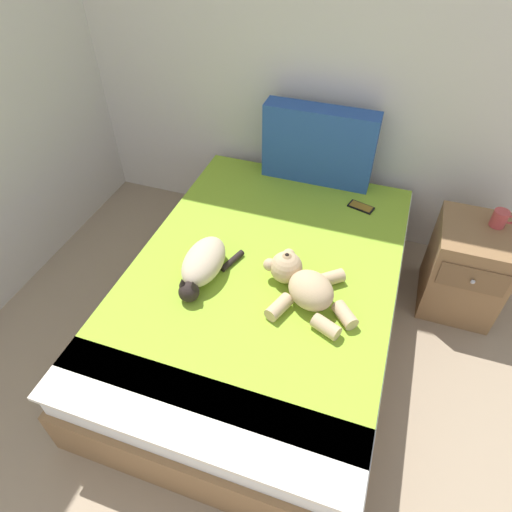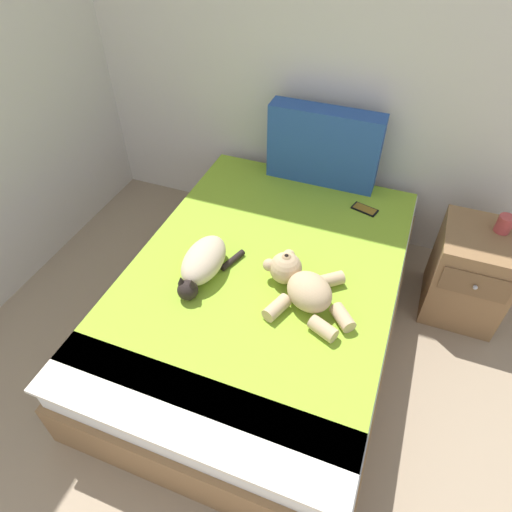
# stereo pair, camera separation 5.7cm
# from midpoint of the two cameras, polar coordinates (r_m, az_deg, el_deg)

# --- Properties ---
(wall_back) EXTENTS (4.03, 0.06, 2.55)m
(wall_back) POSITION_cam_midpoint_polar(r_m,az_deg,el_deg) (2.73, 17.58, 24.19)
(wall_back) COLOR beige
(wall_back) RESTS_ON ground_plane
(bed) EXTENTS (1.37, 1.97, 0.48)m
(bed) POSITION_cam_midpoint_polar(r_m,az_deg,el_deg) (2.46, 0.22, -5.64)
(bed) COLOR olive
(bed) RESTS_ON ground_plane
(patterned_cushion) EXTENTS (0.68, 0.14, 0.47)m
(patterned_cushion) POSITION_cam_midpoint_polar(r_m,az_deg,el_deg) (2.82, 7.36, 13.74)
(patterned_cushion) COLOR #264C99
(patterned_cushion) RESTS_ON bed
(cat) EXTENTS (0.25, 0.43, 0.15)m
(cat) POSITION_cam_midpoint_polar(r_m,az_deg,el_deg) (2.23, -7.53, -1.06)
(cat) COLOR #C6B293
(cat) RESTS_ON bed
(teddy_bear) EXTENTS (0.50, 0.42, 0.17)m
(teddy_bear) POSITION_cam_midpoint_polar(r_m,az_deg,el_deg) (2.12, 5.28, -3.63)
(teddy_bear) COLOR tan
(teddy_bear) RESTS_ON bed
(cell_phone) EXTENTS (0.16, 0.11, 0.01)m
(cell_phone) POSITION_cam_midpoint_polar(r_m,az_deg,el_deg) (2.74, 12.62, 6.10)
(cell_phone) COLOR black
(cell_phone) RESTS_ON bed
(nightstand) EXTENTS (0.40, 0.47, 0.56)m
(nightstand) POSITION_cam_midpoint_polar(r_m,az_deg,el_deg) (2.83, 24.53, -1.37)
(nightstand) COLOR olive
(nightstand) RESTS_ON ground_plane
(mug) EXTENTS (0.12, 0.08, 0.09)m
(mug) POSITION_cam_midpoint_polar(r_m,az_deg,el_deg) (2.70, 28.05, 4.21)
(mug) COLOR #B23F3F
(mug) RESTS_ON nightstand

